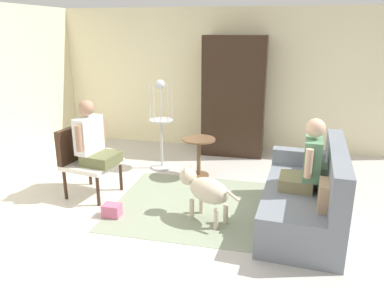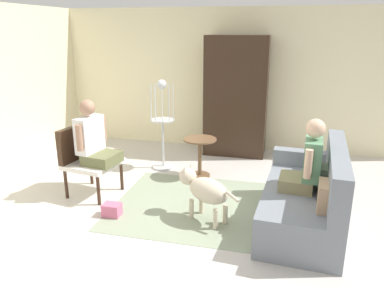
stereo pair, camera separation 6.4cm
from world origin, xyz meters
TOP-DOWN VIEW (x-y plane):
  - ground_plane at (0.00, 0.00)m, footprint 7.48×7.48m
  - back_wall at (0.00, 2.69)m, footprint 6.84×0.12m
  - area_rug at (0.19, 0.04)m, footprint 2.42×1.85m
  - couch at (1.35, -0.13)m, footprint 0.98×1.81m
  - armchair at (-1.55, 0.09)m, footprint 0.72×0.72m
  - person_on_couch at (1.31, -0.15)m, footprint 0.46×0.55m
  - person_on_armchair at (-1.38, 0.06)m, footprint 0.53×0.57m
  - round_end_table at (-0.16, 1.02)m, footprint 0.50×0.50m
  - dog at (0.19, -0.29)m, footprint 0.78×0.53m
  - bird_cage_stand at (-0.82, 1.25)m, footprint 0.38×0.38m
  - armoire_cabinet at (0.20, 2.28)m, footprint 1.07×0.56m
  - handbag at (-0.92, -0.47)m, footprint 0.21×0.16m

SIDE VIEW (x-z plane):
  - ground_plane at x=0.00m, z-range 0.00..0.00m
  - area_rug at x=0.19m, z-range 0.00..0.01m
  - handbag at x=-0.92m, z-range 0.00..0.16m
  - couch at x=1.35m, z-range -0.14..0.80m
  - round_end_table at x=-0.16m, z-range 0.08..0.68m
  - dog at x=0.19m, z-range 0.08..0.69m
  - armchair at x=-1.55m, z-range 0.08..1.01m
  - bird_cage_stand at x=-0.82m, z-range -0.03..1.40m
  - person_on_couch at x=1.31m, z-range 0.36..1.17m
  - person_on_armchair at x=-1.38m, z-range 0.37..1.20m
  - armoire_cabinet at x=0.20m, z-range 0.00..2.07m
  - back_wall at x=0.00m, z-range 0.00..2.54m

